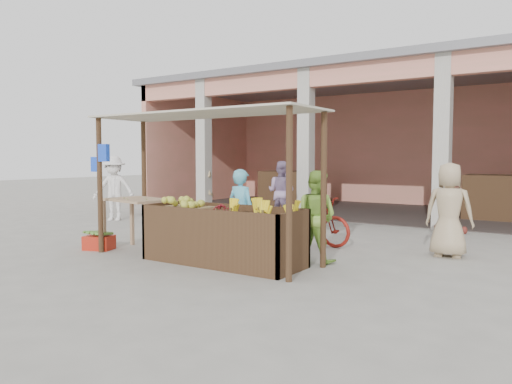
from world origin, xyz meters
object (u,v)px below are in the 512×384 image
Objects in this scene: side_table at (138,207)px; motorcycle at (308,220)px; red_crate at (99,243)px; vendor_blue at (241,209)px; fruit_stall at (223,238)px; vendor_green at (316,214)px.

side_table is 0.69× the size of motorcycle.
side_table is 2.60× the size of red_crate.
vendor_blue reaches higher than red_crate.
motorcycle is at bearing 20.55° from red_crate.
fruit_stall is 1.65× the size of vendor_blue.
red_crate is 2.72m from vendor_blue.
vendor_blue reaches higher than motorcycle.
motorcycle reaches higher than fruit_stall.
fruit_stall is 2.28m from motorcycle.
motorcycle is (2.93, 2.56, 0.35)m from red_crate.
vendor_blue is (-0.17, 0.75, 0.39)m from fruit_stall.
side_table is 0.83× the size of vendor_green.
vendor_green is (3.10, 0.87, -0.02)m from side_table.
vendor_green reaches higher than fruit_stall.
side_table is at bearing 20.32° from vendor_green.
vendor_green reaches higher than red_crate.
vendor_green is at bearing -166.63° from vendor_blue.
red_crate is 4.00m from vendor_green.
side_table is 0.99m from red_crate.
fruit_stall is at bearing 109.06° from vendor_blue.
motorcycle is at bearing -53.71° from vendor_green.
vendor_blue reaches higher than fruit_stall.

